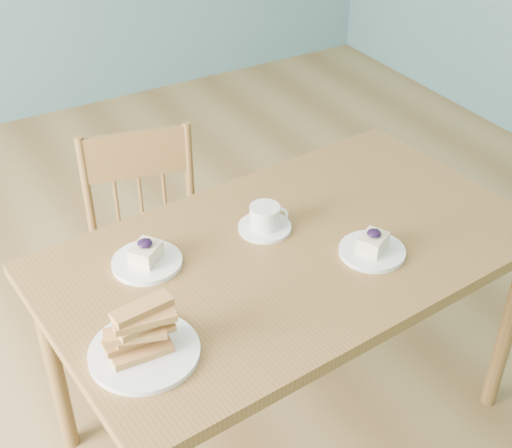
# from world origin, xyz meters

# --- Properties ---
(room) EXTENTS (5.01, 5.01, 2.71)m
(room) POSITION_xyz_m (0.00, 0.00, 1.35)
(room) COLOR #987747
(room) RESTS_ON ground
(dining_table) EXTENTS (1.38, 0.86, 0.71)m
(dining_table) POSITION_xyz_m (0.36, -0.09, 0.64)
(dining_table) COLOR brown
(dining_table) RESTS_ON ground
(dining_chair) EXTENTS (0.45, 0.43, 0.82)m
(dining_chair) POSITION_xyz_m (0.15, 0.43, 0.42)
(dining_chair) COLOR brown
(dining_chair) RESTS_ON ground
(cheesecake_plate_near) EXTENTS (0.18, 0.18, 0.07)m
(cheesecake_plate_near) POSITION_xyz_m (0.53, -0.22, 0.73)
(cheesecake_plate_near) COLOR white
(cheesecake_plate_near) RESTS_ON dining_table
(cheesecake_plate_far) EXTENTS (0.18, 0.18, 0.08)m
(cheesecake_plate_far) POSITION_xyz_m (-0.01, 0.04, 0.73)
(cheesecake_plate_far) COLOR white
(cheesecake_plate_far) RESTS_ON dining_table
(coffee_cup) EXTENTS (0.15, 0.15, 0.07)m
(coffee_cup) POSITION_xyz_m (0.34, 0.02, 0.74)
(coffee_cup) COLOR white
(coffee_cup) RESTS_ON dining_table
(biscotti_plate) EXTENTS (0.25, 0.25, 0.13)m
(biscotti_plate) POSITION_xyz_m (-0.14, -0.26, 0.75)
(biscotti_plate) COLOR white
(biscotti_plate) RESTS_ON dining_table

